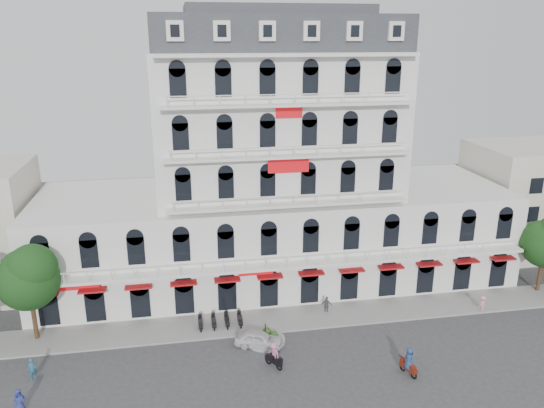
{
  "coord_description": "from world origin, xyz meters",
  "views": [
    {
      "loc": [
        -8.98,
        -30.48,
        23.34
      ],
      "look_at": [
        -1.74,
        10.0,
        10.21
      ],
      "focal_mm": 35.0,
      "sensor_mm": 36.0,
      "label": 1
    }
  ],
  "objects": [
    {
      "name": "traffic_island",
      "position": [
        -3.0,
        6.0,
        0.26
      ],
      "size": [
        3.2,
        3.2,
        1.6
      ],
      "color": "gray",
      "rests_on": "ground"
    },
    {
      "name": "pedestrian_far",
      "position": [
        -20.0,
        4.07,
        0.84
      ],
      "size": [
        0.73,
        0.68,
        1.68
      ],
      "primitive_type": "imported",
      "rotation": [
        0.0,
        0.0,
        0.62
      ],
      "color": "#285B79",
      "rests_on": "ground"
    },
    {
      "name": "sidewalk",
      "position": [
        0.0,
        9.0,
        0.08
      ],
      "size": [
        53.0,
        4.0,
        0.16
      ],
      "primitive_type": "cube",
      "color": "gray",
      "rests_on": "ground"
    },
    {
      "name": "parked_car",
      "position": [
        -3.62,
        5.44,
        0.64
      ],
      "size": [
        4.04,
        2.66,
        1.28
      ],
      "primitive_type": "imported",
      "rotation": [
        0.0,
        0.0,
        1.24
      ],
      "color": "silver",
      "rests_on": "ground"
    },
    {
      "name": "rider_center",
      "position": [
        -2.95,
        2.52,
        1.04
      ],
      "size": [
        1.16,
        1.45,
        2.01
      ],
      "rotation": [
        0.0,
        0.0,
        5.34
      ],
      "color": "black",
      "rests_on": "ground"
    },
    {
      "name": "main_building",
      "position": [
        0.0,
        18.0,
        9.96
      ],
      "size": [
        45.0,
        15.0,
        25.8
      ],
      "color": "silver",
      "rests_on": "ground"
    },
    {
      "name": "parked_scooter_row",
      "position": [
        -6.35,
        8.8,
        0.0
      ],
      "size": [
        4.4,
        1.8,
        1.1
      ],
      "primitive_type": null,
      "color": "black",
      "rests_on": "ground"
    },
    {
      "name": "pedestrian_right",
      "position": [
        16.63,
        7.4,
        0.76
      ],
      "size": [
        1.13,
        0.94,
        1.52
      ],
      "primitive_type": "imported",
      "rotation": [
        0.0,
        0.0,
        3.6
      ],
      "color": "pink",
      "rests_on": "ground"
    },
    {
      "name": "rider_east",
      "position": [
        6.42,
        -0.07,
        1.09
      ],
      "size": [
        0.86,
        1.63,
        2.18
      ],
      "rotation": [
        0.0,
        0.0,
        1.93
      ],
      "color": "maroon",
      "rests_on": "ground"
    },
    {
      "name": "pedestrian_left",
      "position": [
        -20.0,
        0.61,
        0.84
      ],
      "size": [
        0.98,
        0.89,
        1.69
      ],
      "primitive_type": "imported",
      "rotation": [
        0.0,
        0.0,
        0.54
      ],
      "color": "navy",
      "rests_on": "ground"
    },
    {
      "name": "flank_building_east",
      "position": [
        30.0,
        20.0,
        6.0
      ],
      "size": [
        14.0,
        10.0,
        12.0
      ],
      "primitive_type": "cube",
      "color": "beige",
      "rests_on": "ground"
    },
    {
      "name": "ground",
      "position": [
        0.0,
        0.0,
        0.0
      ],
      "size": [
        120.0,
        120.0,
        0.0
      ],
      "primitive_type": "plane",
      "color": "#38383A",
      "rests_on": "ground"
    },
    {
      "name": "tree_west_inner",
      "position": [
        -20.95,
        9.48,
        5.68
      ],
      "size": [
        4.76,
        4.76,
        8.25
      ],
      "color": "#382314",
      "rests_on": "ground"
    },
    {
      "name": "pedestrian_mid",
      "position": [
        3.04,
        9.5,
        0.79
      ],
      "size": [
        1.01,
        0.76,
        1.59
      ],
      "primitive_type": "imported",
      "rotation": [
        0.0,
        0.0,
        2.68
      ],
      "color": "#525259",
      "rests_on": "ground"
    }
  ]
}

